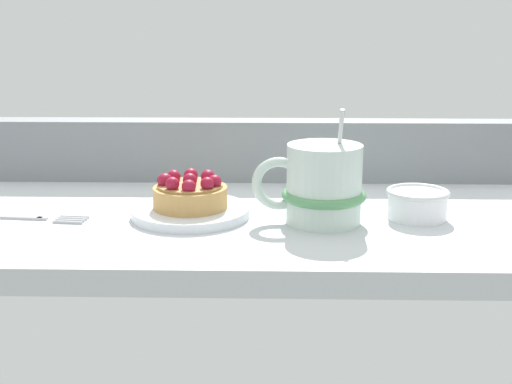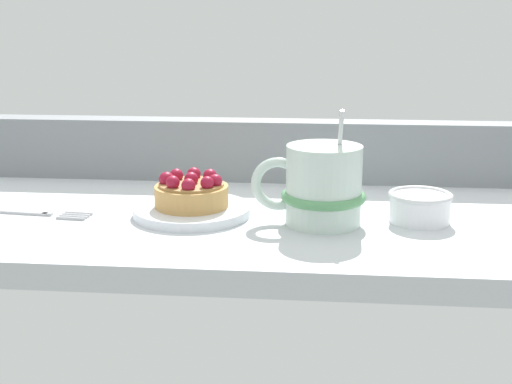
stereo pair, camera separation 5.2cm
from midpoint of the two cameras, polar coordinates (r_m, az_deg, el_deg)
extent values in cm
cube|color=silver|center=(80.94, -4.19, -2.68)|extent=(82.60, 38.45, 2.76)
cube|color=gray|center=(95.88, -3.30, 3.60)|extent=(80.95, 4.64, 8.62)
cylinder|color=silver|center=(79.14, -7.48, -1.71)|extent=(13.94, 13.94, 1.10)
cylinder|color=silver|center=(79.22, -7.48, -1.90)|extent=(7.67, 7.67, 0.55)
cylinder|color=tan|center=(78.66, -7.53, -0.46)|extent=(8.71, 8.71, 2.49)
cylinder|color=#A37942|center=(78.31, -7.56, 0.53)|extent=(7.66, 7.66, 0.30)
sphere|color=maroon|center=(78.15, -7.58, 0.99)|extent=(1.68, 1.68, 1.68)
sphere|color=maroon|center=(77.35, -5.48, 0.87)|extent=(1.63, 1.63, 1.63)
sphere|color=maroon|center=(80.11, -5.96, 1.38)|extent=(1.69, 1.69, 1.69)
sphere|color=maroon|center=(81.11, -7.42, 1.42)|extent=(1.70, 1.70, 1.70)
sphere|color=maroon|center=(80.18, -8.92, 1.27)|extent=(1.64, 1.64, 1.64)
sphere|color=maroon|center=(78.52, -9.69, 0.94)|extent=(1.81, 1.81, 1.81)
sphere|color=maroon|center=(76.41, -9.11, 0.67)|extent=(1.61, 1.61, 1.61)
sphere|color=maroon|center=(75.58, -7.74, 0.44)|extent=(1.62, 1.62, 1.62)
sphere|color=maroon|center=(76.06, -6.15, 0.69)|extent=(1.56, 1.56, 1.56)
cylinder|color=silver|center=(75.39, 3.90, 0.68)|extent=(8.51, 8.51, 9.04)
torus|color=#569960|center=(75.72, 3.88, -0.27)|extent=(9.64, 9.64, 1.08)
torus|color=silver|center=(75.33, -0.01, 0.70)|extent=(6.17, 1.11, 6.17)
cylinder|color=#B7B7BC|center=(75.00, 5.25, 4.78)|extent=(0.67, 2.57, 6.39)
cube|color=#B7B7BC|center=(81.93, -19.58, -2.07)|extent=(1.25, 0.67, 0.60)
cube|color=#B7B7BC|center=(79.49, -17.66, -2.41)|extent=(3.51, 0.58, 0.60)
cube|color=#B7B7BC|center=(80.13, -17.45, -2.26)|extent=(3.51, 0.58, 0.60)
cube|color=#B7B7BC|center=(80.76, -17.24, -2.11)|extent=(3.51, 0.58, 0.60)
cube|color=#B7B7BC|center=(81.40, -17.03, -1.97)|extent=(3.51, 0.58, 0.60)
cylinder|color=white|center=(79.10, 11.83, -1.14)|extent=(6.83, 6.83, 3.16)
torus|color=silver|center=(78.69, 11.89, -0.03)|extent=(7.29, 7.29, 0.60)
camera|label=1|loc=(0.03, -91.94, -0.51)|focal=46.73mm
camera|label=2|loc=(0.03, 88.06, 0.51)|focal=46.73mm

